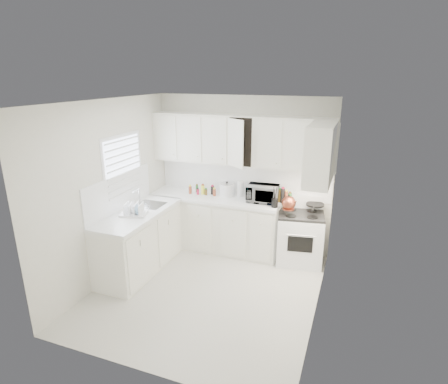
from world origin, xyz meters
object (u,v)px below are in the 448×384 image
at_px(stove, 300,231).
at_px(microwave, 263,192).
at_px(tea_kettle, 289,202).
at_px(rice_cooker, 227,189).
at_px(utensil_crock, 275,197).
at_px(dish_rack, 133,208).

xyz_separation_m(stove, microwave, (-0.64, 0.03, 0.58)).
xyz_separation_m(tea_kettle, microwave, (-0.46, 0.19, 0.05)).
relative_size(tea_kettle, rice_cooker, 1.08).
relative_size(microwave, utensil_crock, 1.49).
height_order(stove, microwave, microwave).
bearing_deg(stove, microwave, 167.57).
distance_m(tea_kettle, rice_cooker, 1.14).
distance_m(rice_cooker, utensil_crock, 0.93).
xyz_separation_m(microwave, rice_cooker, (-0.65, 0.09, -0.04)).
bearing_deg(stove, utensil_crock, -168.14).
bearing_deg(rice_cooker, dish_rack, -113.70).
distance_m(stove, tea_kettle, 0.58).
bearing_deg(tea_kettle, dish_rack, -131.73).
distance_m(microwave, rice_cooker, 0.65).
relative_size(microwave, dish_rack, 1.35).
height_order(tea_kettle, dish_rack, tea_kettle).
height_order(microwave, utensil_crock, microwave).
bearing_deg(tea_kettle, utensil_crock, -158.81).
xyz_separation_m(microwave, dish_rack, (-1.62, -1.23, -0.07)).
bearing_deg(microwave, stove, -6.35).
distance_m(stove, rice_cooker, 1.40).
bearing_deg(stove, tea_kettle, -148.18).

